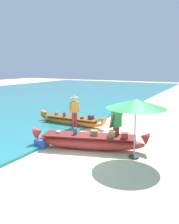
% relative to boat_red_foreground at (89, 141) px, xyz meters
% --- Properties ---
extents(ground_plane, '(80.00, 80.00, 0.00)m').
position_rel_boat_red_foreground_xyz_m(ground_plane, '(-0.07, 0.25, -0.31)').
color(ground_plane, beige).
extents(sea, '(24.00, 56.00, 0.10)m').
position_rel_boat_red_foreground_xyz_m(sea, '(-13.60, 8.25, -0.26)').
color(sea, teal).
rests_on(sea, ground).
extents(boat_red_foreground, '(4.40, 2.02, 0.84)m').
position_rel_boat_red_foreground_xyz_m(boat_red_foreground, '(0.00, 0.00, 0.00)').
color(boat_red_foreground, red).
rests_on(boat_red_foreground, ground).
extents(boat_orange_midground, '(4.01, 0.84, 0.75)m').
position_rel_boat_red_foreground_xyz_m(boat_orange_midground, '(-2.57, 2.76, -0.05)').
color(boat_orange_midground, orange).
rests_on(boat_orange_midground, ground).
extents(person_vendor_hatted, '(0.53, 0.51, 1.73)m').
position_rel_boat_red_foreground_xyz_m(person_vendor_hatted, '(-2.03, 2.15, 0.69)').
color(person_vendor_hatted, '#B2383D').
rests_on(person_vendor_hatted, ground).
extents(person_tourist_customer, '(0.43, 0.58, 1.66)m').
position_rel_boat_red_foreground_xyz_m(person_tourist_customer, '(0.77, 0.77, 0.63)').
color(person_tourist_customer, '#B2383D').
rests_on(person_tourist_customer, ground).
extents(patio_umbrella_large, '(2.01, 2.01, 2.04)m').
position_rel_boat_red_foreground_xyz_m(patio_umbrella_large, '(1.76, -0.03, 1.57)').
color(patio_umbrella_large, '#B7B7BC').
rests_on(patio_umbrella_large, ground).
extents(cooler_box, '(0.47, 0.34, 0.32)m').
position_rel_boat_red_foreground_xyz_m(cooler_box, '(-1.72, -0.77, -0.15)').
color(cooler_box, blue).
rests_on(cooler_box, ground).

